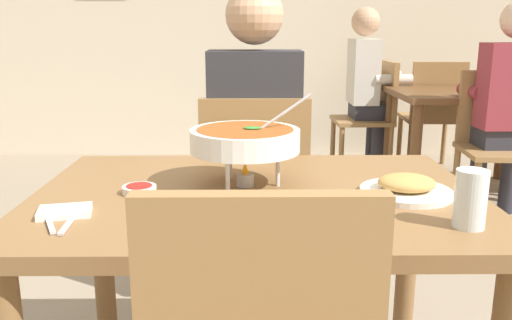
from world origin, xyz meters
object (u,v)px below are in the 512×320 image
at_px(diner_main, 255,132).
at_px(dining_table_main, 257,230).
at_px(sauce_dish, 139,189).
at_px(dining_table_far, 466,109).
at_px(chair_bg_left, 496,136).
at_px(rice_plate, 221,218).
at_px(patron_bg_middle, 368,81).
at_px(patron_bg_left, 508,98).
at_px(chair_diner_main, 255,191).
at_px(chair_bg_middle, 374,111).
at_px(chair_bg_right, 434,110).
at_px(drink_glass, 470,202).
at_px(curry_bowl, 245,140).
at_px(appetizer_plate, 406,187).

bearing_deg(diner_main, dining_table_main, -90.00).
bearing_deg(sauce_dish, dining_table_far, 52.40).
bearing_deg(chair_bg_left, diner_main, -144.06).
xyz_separation_m(rice_plate, patron_bg_middle, (0.99, 3.13, -0.00)).
xyz_separation_m(diner_main, chair_bg_left, (1.48, 1.08, -0.24)).
height_order(sauce_dish, chair_bg_left, chair_bg_left).
bearing_deg(patron_bg_middle, patron_bg_left, -60.56).
bearing_deg(chair_diner_main, chair_bg_middle, 65.66).
bearing_deg(chair_bg_right, sauce_dish, -121.47).
distance_m(diner_main, drink_glass, 1.11).
bearing_deg(diner_main, curry_bowl, -92.55).
bearing_deg(appetizer_plate, chair_bg_right, 69.96).
bearing_deg(chair_diner_main, chair_bg_right, 56.12).
xyz_separation_m(rice_plate, patron_bg_left, (1.60, 2.05, -0.00)).
height_order(chair_bg_left, patron_bg_left, patron_bg_left).
bearing_deg(chair_bg_right, chair_bg_middle, -176.14).
bearing_deg(dining_table_main, diner_main, 90.00).
xyz_separation_m(dining_table_far, chair_bg_left, (-0.01, -0.51, -0.09)).
height_order(curry_bowl, chair_bg_middle, curry_bowl).
relative_size(rice_plate, patron_bg_left, 0.18).
height_order(dining_table_far, chair_bg_middle, chair_bg_middle).
bearing_deg(dining_table_main, drink_glass, -30.07).
xyz_separation_m(drink_glass, patron_bg_middle, (0.45, 3.14, -0.04)).
xyz_separation_m(dining_table_main, patron_bg_left, (1.52, 1.80, 0.13)).
xyz_separation_m(patron_bg_left, patron_bg_middle, (-0.61, 1.08, 0.00)).
bearing_deg(sauce_dish, chair_bg_right, 58.53).
height_order(curry_bowl, rice_plate, curry_bowl).
xyz_separation_m(appetizer_plate, chair_bg_right, (1.06, 2.90, -0.24)).
bearing_deg(drink_glass, chair_diner_main, 115.46).
bearing_deg(diner_main, sauce_dish, -112.53).
height_order(dining_table_main, chair_bg_middle, chair_bg_middle).
bearing_deg(curry_bowl, chair_bg_right, 62.24).
height_order(drink_glass, chair_bg_right, chair_bg_right).
xyz_separation_m(sauce_dish, chair_bg_right, (1.76, 2.88, -0.23)).
distance_m(drink_glass, chair_bg_middle, 3.15).
height_order(appetizer_plate, drink_glass, drink_glass).
bearing_deg(patron_bg_middle, chair_bg_left, -61.66).
relative_size(drink_glass, chair_bg_right, 0.14).
bearing_deg(rice_plate, sauce_dish, 132.92).
xyz_separation_m(chair_bg_middle, patron_bg_left, (0.56, -1.04, 0.24)).
relative_size(appetizer_plate, chair_bg_right, 0.27).
relative_size(drink_glass, chair_bg_middle, 0.14).
xyz_separation_m(chair_diner_main, rice_plate, (-0.08, -0.96, 0.24)).
height_order(chair_bg_left, patron_bg_middle, patron_bg_middle).
bearing_deg(rice_plate, chair_bg_right, 63.87).
bearing_deg(patron_bg_left, appetizer_plate, -121.66).
bearing_deg(dining_table_main, chair_bg_right, 63.15).
bearing_deg(patron_bg_left, sauce_dish, -135.38).
height_order(sauce_dish, drink_glass, drink_glass).
xyz_separation_m(curry_bowl, patron_bg_middle, (0.94, 2.82, -0.11)).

